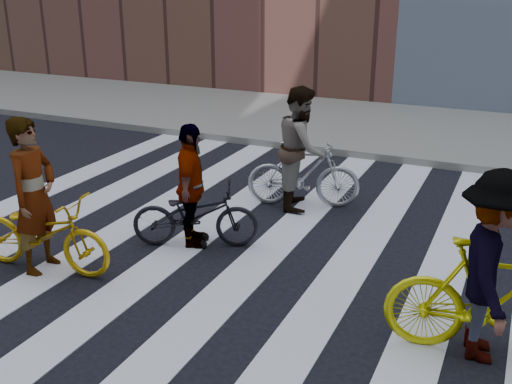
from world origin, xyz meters
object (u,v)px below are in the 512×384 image
Objects in this scene: bike_yellow_left at (42,233)px; rider_rear at (191,186)px; bike_silver_mid at (304,174)px; bike_dark_rear at (195,215)px; bike_yellow_right at (493,301)px; rider_left at (34,196)px; rider_mid at (301,148)px; rider_right at (492,267)px.

rider_rear is at bearing -49.25° from bike_yellow_left.
bike_silver_mid is 2.14m from bike_dark_rear.
bike_yellow_right reaches higher than bike_silver_mid.
bike_yellow_right reaches higher than bike_yellow_left.
rider_left reaches higher than bike_silver_mid.
rider_mid reaches higher than bike_yellow_left.
rider_rear is (-0.80, -1.99, -0.11)m from rider_mid.
bike_yellow_left is 1.94m from rider_rear.
bike_silver_mid reaches higher than bike_yellow_left.
bike_yellow_left is at bearing 130.89° from rider_mid.
bike_yellow_left is at bearing 130.28° from bike_silver_mid.
bike_yellow_left is at bearing 84.90° from rider_right.
rider_right is at bearing -128.02° from bike_dark_rear.
bike_yellow_left is 0.96× the size of rider_left.
bike_silver_mid is 4.22m from rider_right.
bike_silver_mid is 0.89× the size of bike_yellow_right.
rider_rear is at bearing -50.33° from rider_left.
bike_dark_rear is (-3.80, 1.00, -0.15)m from bike_yellow_right.
rider_rear reaches higher than bike_silver_mid.
rider_right is (2.95, -2.99, 0.40)m from bike_silver_mid.
bike_yellow_left is 1.00× the size of rider_right.
bike_yellow_right is 3.98m from rider_rear.
bike_silver_mid is 2.18m from rider_rear.
rider_mid is at bearing -44.88° from rider_rear.
bike_yellow_right is at bearing -127.83° from bike_dark_rear.
bike_yellow_left is 1.10× the size of bike_dark_rear.
rider_right reaches higher than bike_dark_rear.
bike_dark_rear is at bearing -50.33° from bike_yellow_left.
rider_mid is (2.14, 3.38, -0.02)m from rider_left.
bike_yellow_right is at bearing -152.27° from bike_silver_mid.
rider_mid is (-3.05, 2.99, 0.36)m from bike_yellow_right.
rider_left is 4.00m from rider_mid.
rider_rear reaches higher than bike_dark_rear.
bike_yellow_right is (5.14, 0.39, 0.11)m from bike_yellow_left.
rider_mid is 1.13× the size of rider_rear.
bike_dark_rear is (-0.80, -1.99, -0.08)m from bike_silver_mid.
rider_mid is (0.75, 1.99, 0.51)m from bike_dark_rear.
rider_right reaches higher than bike_yellow_left.
bike_yellow_left is 1.94m from bike_dark_rear.
rider_left reaches higher than rider_mid.
rider_left reaches higher than bike_yellow_right.
bike_yellow_left is 5.13m from rider_right.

